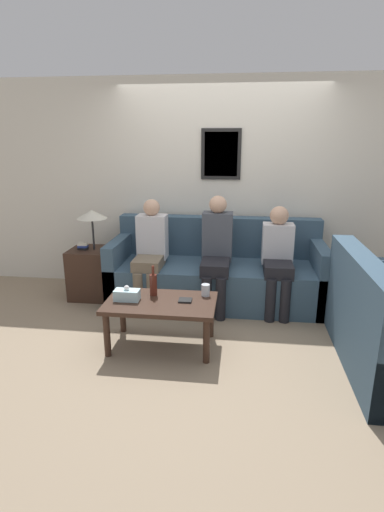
{
  "coord_description": "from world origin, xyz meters",
  "views": [
    {
      "loc": [
        0.27,
        -3.96,
        1.9
      ],
      "look_at": [
        -0.22,
        -0.07,
        0.73
      ],
      "focal_mm": 28.0,
      "sensor_mm": 36.0,
      "label": 1
    }
  ],
  "objects_px": {
    "couch_main": "(217,274)",
    "person_middle": "(216,249)",
    "wine_bottle": "(153,284)",
    "drinking_glass": "(206,290)",
    "person_right": "(278,255)",
    "person_left": "(150,249)",
    "coffee_table": "(161,308)"
  },
  "relations": [
    {
      "from": "person_middle",
      "to": "person_right",
      "type": "xyz_separation_m",
      "value": [
        0.68,
        -0.02,
        -0.04
      ]
    },
    {
      "from": "couch_main",
      "to": "person_left",
      "type": "height_order",
      "value": "person_left"
    },
    {
      "from": "couch_main",
      "to": "drinking_glass",
      "type": "xyz_separation_m",
      "value": [
        -0.04,
        -1.01,
        0.18
      ]
    },
    {
      "from": "wine_bottle",
      "to": "person_middle",
      "type": "height_order",
      "value": "person_middle"
    },
    {
      "from": "couch_main",
      "to": "person_left",
      "type": "distance_m",
      "value": 0.85
    },
    {
      "from": "coffee_table",
      "to": "couch_main",
      "type": "bearing_deg",
      "value": 69.9
    },
    {
      "from": "couch_main",
      "to": "person_left",
      "type": "bearing_deg",
      "value": -164.88
    },
    {
      "from": "coffee_table",
      "to": "person_middle",
      "type": "bearing_deg",
      "value": 66.13
    },
    {
      "from": "drinking_glass",
      "to": "couch_main",
      "type": "bearing_deg",
      "value": 87.69
    },
    {
      "from": "couch_main",
      "to": "wine_bottle",
      "type": "height_order",
      "value": "couch_main"
    },
    {
      "from": "coffee_table",
      "to": "wine_bottle",
      "type": "relative_size",
      "value": 3.47
    },
    {
      "from": "couch_main",
      "to": "person_right",
      "type": "bearing_deg",
      "value": -17.58
    },
    {
      "from": "person_left",
      "to": "person_right",
      "type": "relative_size",
      "value": 1.04
    },
    {
      "from": "couch_main",
      "to": "person_right",
      "type": "height_order",
      "value": "person_right"
    },
    {
      "from": "wine_bottle",
      "to": "drinking_glass",
      "type": "distance_m",
      "value": 0.5
    },
    {
      "from": "person_right",
      "to": "coffee_table",
      "type": "bearing_deg",
      "value": -139.0
    },
    {
      "from": "wine_bottle",
      "to": "person_middle",
      "type": "relative_size",
      "value": 0.23
    },
    {
      "from": "couch_main",
      "to": "person_middle",
      "type": "distance_m",
      "value": 0.41
    },
    {
      "from": "coffee_table",
      "to": "person_right",
      "type": "height_order",
      "value": "person_right"
    },
    {
      "from": "couch_main",
      "to": "wine_bottle",
      "type": "xyz_separation_m",
      "value": [
        -0.53,
        -1.06,
        0.24
      ]
    },
    {
      "from": "wine_bottle",
      "to": "person_left",
      "type": "bearing_deg",
      "value": 104.51
    },
    {
      "from": "person_middle",
      "to": "person_right",
      "type": "bearing_deg",
      "value": -2.0
    },
    {
      "from": "person_right",
      "to": "couch_main",
      "type": "bearing_deg",
      "value": 162.42
    },
    {
      "from": "couch_main",
      "to": "person_middle",
      "type": "height_order",
      "value": "person_middle"
    },
    {
      "from": "wine_bottle",
      "to": "drinking_glass",
      "type": "bearing_deg",
      "value": 5.43
    },
    {
      "from": "coffee_table",
      "to": "person_right",
      "type": "distance_m",
      "value": 1.51
    },
    {
      "from": "couch_main",
      "to": "person_right",
      "type": "relative_size",
      "value": 2.11
    },
    {
      "from": "couch_main",
      "to": "drinking_glass",
      "type": "distance_m",
      "value": 1.03
    },
    {
      "from": "wine_bottle",
      "to": "person_right",
      "type": "relative_size",
      "value": 0.25
    },
    {
      "from": "wine_bottle",
      "to": "person_left",
      "type": "distance_m",
      "value": 0.89
    },
    {
      "from": "couch_main",
      "to": "coffee_table",
      "type": "distance_m",
      "value": 1.27
    },
    {
      "from": "person_middle",
      "to": "coffee_table",
      "type": "bearing_deg",
      "value": -113.87
    }
  ]
}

